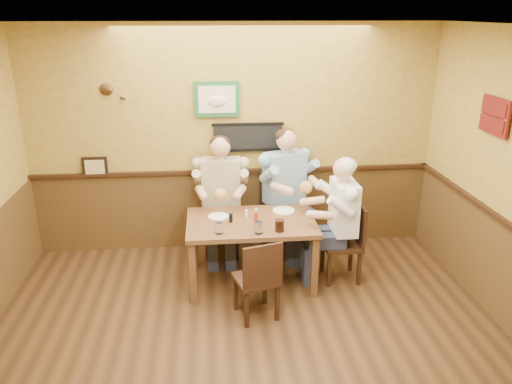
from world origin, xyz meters
The scene contains 17 objects.
room centered at (0.13, 0.17, 1.69)m, with size 5.02×5.03×2.81m.
dining_table centered at (0.12, 1.50, 0.66)m, with size 1.40×0.90×0.75m.
chair_back_left centered at (-0.18, 2.23, 0.48)m, with size 0.44×0.44×0.96m, color #321D10, non-canonical shape.
chair_back_right centered at (0.60, 2.26, 0.50)m, with size 0.46×0.46×1.00m, color #321D10, non-canonical shape.
chair_right_end centered at (1.14, 1.47, 0.45)m, with size 0.42×0.42×0.91m, color #321D10, non-canonical shape.
chair_near_side centered at (0.11, 0.82, 0.43)m, with size 0.40×0.40×0.86m, color #321D10, non-canonical shape.
diner_tan_shirt centered at (-0.18, 2.23, 0.69)m, with size 0.64×0.64×1.38m, color #C2B585, non-canonical shape.
diner_blue_polo centered at (0.60, 2.26, 0.71)m, with size 0.66×0.66×1.43m, color #83A4C4, non-canonical shape.
diner_white_elder centered at (1.14, 1.47, 0.65)m, with size 0.60×0.60×1.30m, color white, non-canonical shape.
water_glass_left centered at (-0.24, 1.20, 0.81)m, with size 0.08×0.08×0.12m, color white.
water_glass_mid centered at (0.17, 1.16, 0.82)m, with size 0.09×0.09×0.13m, color silver.
cola_tumbler centered at (0.39, 1.20, 0.81)m, with size 0.09×0.09×0.12m, color black.
hot_sauce_bottle centered at (0.16, 1.36, 0.84)m, with size 0.04×0.04×0.18m, color #B23113.
salt_shaker centered at (0.08, 1.61, 0.79)m, with size 0.03×0.03×0.08m, color white.
pepper_shaker centered at (-0.10, 1.48, 0.80)m, with size 0.04×0.04×0.10m, color black.
plate_far_left centered at (-0.23, 1.64, 0.76)m, with size 0.23×0.23×0.02m, color white.
plate_far_right centered at (0.52, 1.74, 0.76)m, with size 0.25×0.25×0.02m, color white.
Camera 1 is at (-0.31, -3.50, 2.91)m, focal length 35.00 mm.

